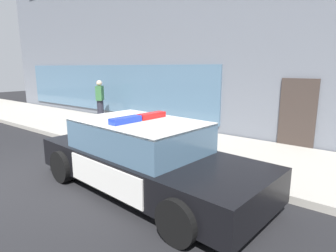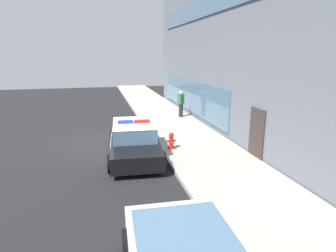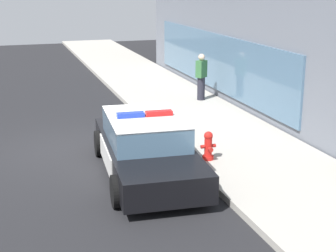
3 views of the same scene
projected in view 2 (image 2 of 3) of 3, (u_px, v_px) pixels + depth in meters
The scene contains 6 objects.
ground at pixel (99, 141), 13.89m from camera, with size 48.00×48.00×0.00m, color black.
sidewalk at pixel (184, 134), 14.88m from camera, with size 48.00×3.54×0.15m, color #A39E93.
storefront_building at pixel (283, 45), 17.38m from camera, with size 20.55×10.37×9.37m.
police_cruiser at pixel (134, 140), 11.83m from camera, with size 5.01×2.40×1.49m.
fire_hydrant at pixel (171, 141), 12.32m from camera, with size 0.34×0.39×0.73m.
pedestrian_on_sidewalk at pixel (181, 104), 18.46m from camera, with size 0.44×0.48×1.71m.
Camera 2 is at (13.70, 0.10, 4.16)m, focal length 30.28 mm.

